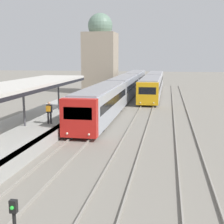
% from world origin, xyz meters
% --- Properties ---
extents(platform_canopy, '(4.00, 18.15, 3.13)m').
position_xyz_m(platform_canopy, '(-4.11, 17.04, 3.86)').
color(platform_canopy, beige).
rests_on(platform_canopy, station_platform).
extents(person_on_platform, '(0.40, 0.40, 1.66)m').
position_xyz_m(person_on_platform, '(-2.66, 18.07, 1.84)').
color(person_on_platform, '#2D2D33').
rests_on(person_on_platform, station_platform).
extents(train_near, '(2.61, 44.81, 3.10)m').
position_xyz_m(train_near, '(0.00, 38.93, 1.72)').
color(train_near, red).
rests_on(train_near, ground_plane).
extents(train_far, '(2.59, 27.59, 3.01)m').
position_xyz_m(train_far, '(3.69, 45.88, 1.67)').
color(train_far, gold).
rests_on(train_far, ground_plane).
extents(distant_domed_building, '(5.04, 5.04, 12.53)m').
position_xyz_m(distant_domed_building, '(-4.77, 45.88, 5.90)').
color(distant_domed_building, gray).
rests_on(distant_domed_building, ground_plane).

